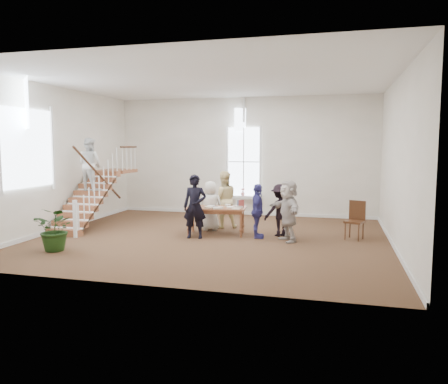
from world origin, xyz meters
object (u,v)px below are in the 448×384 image
(woman_cluster_a, at_px, (257,211))
(woman_cluster_b, at_px, (280,210))
(library_table, at_px, (216,210))
(police_officer, at_px, (195,206))
(side_chair, at_px, (356,218))
(person_yellow, at_px, (224,200))
(floor_plant, at_px, (56,229))
(elderly_woman, at_px, (210,206))
(woman_cluster_c, at_px, (288,211))

(woman_cluster_a, distance_m, woman_cluster_b, 0.75)
(library_table, distance_m, police_officer, 0.81)
(woman_cluster_b, height_order, side_chair, woman_cluster_b)
(person_yellow, height_order, woman_cluster_a, person_yellow)
(police_officer, height_order, floor_plant, police_officer)
(woman_cluster_b, relative_size, side_chair, 1.41)
(side_chair, bearing_deg, woman_cluster_b, -155.50)
(person_yellow, bearing_deg, woman_cluster_a, 113.34)
(woman_cluster_b, relative_size, floor_plant, 1.38)
(elderly_woman, relative_size, woman_cluster_c, 0.90)
(woman_cluster_a, bearing_deg, police_officer, 97.94)
(woman_cluster_b, bearing_deg, woman_cluster_c, 77.69)
(police_officer, relative_size, woman_cluster_b, 1.19)
(person_yellow, xyz_separation_m, woman_cluster_a, (1.35, -1.29, -0.13))
(police_officer, height_order, side_chair, police_officer)
(woman_cluster_b, height_order, woman_cluster_c, woman_cluster_c)
(elderly_woman, xyz_separation_m, woman_cluster_a, (1.65, -0.79, 0.01))
(woman_cluster_b, xyz_separation_m, floor_plant, (-5.28, -3.26, -0.21))
(library_table, distance_m, woman_cluster_c, 2.22)
(person_yellow, bearing_deg, police_officer, 54.28)
(elderly_woman, height_order, woman_cluster_b, elderly_woman)
(library_table, xyz_separation_m, woman_cluster_a, (1.29, -0.18, 0.05))
(library_table, height_order, side_chair, side_chair)
(woman_cluster_a, height_order, woman_cluster_c, woman_cluster_c)
(woman_cluster_b, bearing_deg, police_officer, -15.93)
(police_officer, relative_size, floor_plant, 1.64)
(woman_cluster_c, bearing_deg, woman_cluster_b, 174.08)
(woman_cluster_a, xyz_separation_m, woman_cluster_b, (0.60, 0.45, -0.02))
(woman_cluster_c, distance_m, side_chair, 2.02)
(woman_cluster_c, bearing_deg, woman_cluster_a, -133.23)
(elderly_woman, xyz_separation_m, woman_cluster_b, (2.25, -0.34, -0.01))
(police_officer, distance_m, woman_cluster_a, 1.81)
(woman_cluster_a, height_order, floor_plant, woman_cluster_a)
(library_table, height_order, woman_cluster_a, woman_cluster_a)
(woman_cluster_c, height_order, side_chair, woman_cluster_c)
(person_yellow, bearing_deg, library_table, 70.24)
(woman_cluster_a, bearing_deg, floor_plant, 114.23)
(police_officer, bearing_deg, woman_cluster_b, 14.95)
(elderly_woman, relative_size, woman_cluster_a, 0.99)
(woman_cluster_a, xyz_separation_m, woman_cluster_c, (0.90, -0.20, 0.08))
(library_table, relative_size, woman_cluster_b, 1.20)
(person_yellow, relative_size, side_chair, 1.68)
(police_officer, bearing_deg, person_yellow, 70.92)
(police_officer, bearing_deg, floor_plant, -147.49)
(police_officer, relative_size, side_chair, 1.68)
(person_yellow, xyz_separation_m, side_chair, (4.10, -0.71, -0.30))
(police_officer, relative_size, woman_cluster_c, 1.07)
(elderly_woman, height_order, floor_plant, elderly_woman)
(police_officer, xyz_separation_m, woman_cluster_c, (2.65, 0.26, -0.06))
(person_yellow, bearing_deg, floor_plant, 28.04)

